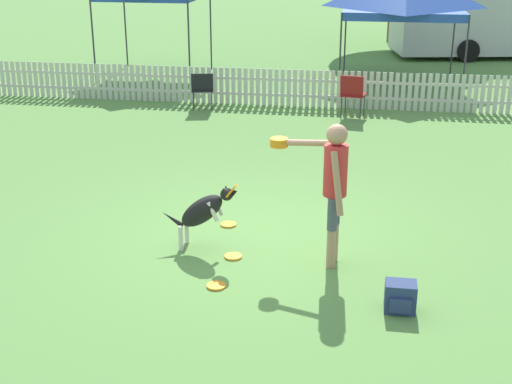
# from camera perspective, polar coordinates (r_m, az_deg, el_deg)

# --- Properties ---
(ground_plane) EXTENTS (240.00, 240.00, 0.00)m
(ground_plane) POSITION_cam_1_polar(r_m,az_deg,el_deg) (9.43, -0.04, -3.66)
(ground_plane) COLOR #5B8C42
(handler_person) EXTENTS (0.97, 0.75, 1.75)m
(handler_person) POSITION_cam_1_polar(r_m,az_deg,el_deg) (8.36, 6.05, 1.21)
(handler_person) COLOR tan
(handler_person) RESTS_ON ground_plane
(leaping_dog) EXTENTS (1.04, 0.39, 0.92)m
(leaping_dog) POSITION_cam_1_polar(r_m,az_deg,el_deg) (8.93, -4.25, -1.48)
(leaping_dog) COLOR black
(leaping_dog) RESTS_ON ground_plane
(frisbee_near_handler) EXTENTS (0.22, 0.22, 0.02)m
(frisbee_near_handler) POSITION_cam_1_polar(r_m,az_deg,el_deg) (8.20, -3.20, -7.50)
(frisbee_near_handler) COLOR orange
(frisbee_near_handler) RESTS_ON ground_plane
(frisbee_near_dog) EXTENTS (0.22, 0.22, 0.02)m
(frisbee_near_dog) POSITION_cam_1_polar(r_m,az_deg,el_deg) (9.81, -2.21, -2.61)
(frisbee_near_dog) COLOR orange
(frisbee_near_dog) RESTS_ON ground_plane
(frisbee_midfield) EXTENTS (0.22, 0.22, 0.02)m
(frisbee_midfield) POSITION_cam_1_polar(r_m,az_deg,el_deg) (8.89, -1.83, -5.17)
(frisbee_midfield) COLOR orange
(frisbee_midfield) RESTS_ON ground_plane
(backpack_on_grass) EXTENTS (0.33, 0.29, 0.33)m
(backpack_on_grass) POSITION_cam_1_polar(r_m,az_deg,el_deg) (7.80, 11.47, -8.23)
(backpack_on_grass) COLOR navy
(backpack_on_grass) RESTS_ON ground_plane
(picket_fence) EXTENTS (20.07, 0.04, 0.84)m
(picket_fence) POSITION_cam_1_polar(r_m,az_deg,el_deg) (16.35, 4.14, 8.26)
(picket_fence) COLOR beige
(picket_fence) RESTS_ON ground_plane
(folding_chair_blue_left) EXTENTS (0.59, 0.60, 0.84)m
(folding_chair_blue_left) POSITION_cam_1_polar(r_m,az_deg,el_deg) (16.12, -4.31, 8.36)
(folding_chair_blue_left) COLOR #333338
(folding_chair_blue_left) RESTS_ON ground_plane
(folding_chair_center) EXTENTS (0.57, 0.59, 0.93)m
(folding_chair_center) POSITION_cam_1_polar(r_m,az_deg,el_deg) (15.48, 7.74, 7.95)
(folding_chair_center) COLOR #333338
(folding_chair_center) RESTS_ON ground_plane
(equipment_trailer) EXTENTS (6.25, 3.12, 2.62)m
(equipment_trailer) POSITION_cam_1_polar(r_m,az_deg,el_deg) (24.05, 17.63, 13.58)
(equipment_trailer) COLOR #B7B7B7
(equipment_trailer) RESTS_ON ground_plane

